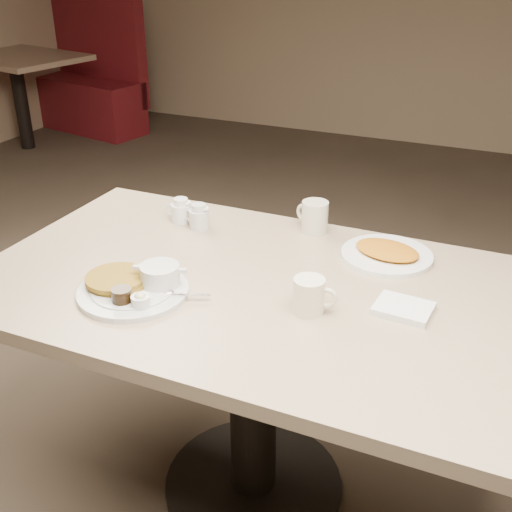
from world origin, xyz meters
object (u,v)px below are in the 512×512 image
at_px(main_plate, 136,285).
at_px(coffee_mug_far, 314,217).
at_px(diner_table, 253,335).
at_px(creamer_right, 199,217).
at_px(creamer_left, 181,211).
at_px(booth_back_left, 83,84).
at_px(hash_plate, 387,254).
at_px(coffee_mug_near, 310,295).

height_order(main_plate, coffee_mug_far, coffee_mug_far).
height_order(diner_table, creamer_right, creamer_right).
relative_size(diner_table, main_plate, 4.00).
bearing_deg(diner_table, creamer_left, 143.90).
xyz_separation_m(main_plate, booth_back_left, (-2.81, 3.38, -0.36)).
distance_m(creamer_left, hash_plate, 0.67).
distance_m(diner_table, coffee_mug_far, 0.44).
xyz_separation_m(main_plate, coffee_mug_far, (0.29, 0.55, 0.03)).
bearing_deg(booth_back_left, creamer_left, -47.53).
bearing_deg(hash_plate, booth_back_left, 138.97).
relative_size(hash_plate, booth_back_left, 0.22).
height_order(coffee_mug_near, coffee_mug_far, coffee_mug_far).
relative_size(main_plate, creamer_left, 3.78).
distance_m(coffee_mug_near, creamer_right, 0.59).
relative_size(coffee_mug_near, creamer_right, 1.17).
distance_m(diner_table, hash_plate, 0.45).
relative_size(creamer_left, hash_plate, 0.31).
height_order(creamer_left, booth_back_left, booth_back_left).
bearing_deg(main_plate, hash_plate, 40.12).
relative_size(main_plate, creamer_right, 3.79).
relative_size(main_plate, booth_back_left, 0.26).
height_order(diner_table, main_plate, main_plate).
xyz_separation_m(main_plate, creamer_right, (-0.05, 0.43, 0.01)).
xyz_separation_m(creamer_right, booth_back_left, (-2.76, 2.95, -0.38)).
distance_m(coffee_mug_near, booth_back_left, 4.63).
relative_size(coffee_mug_far, hash_plate, 0.39).
bearing_deg(diner_table, coffee_mug_near, -22.56).
xyz_separation_m(hash_plate, booth_back_left, (-3.35, 2.92, -0.35)).
height_order(creamer_left, hash_plate, creamer_left).
distance_m(coffee_mug_far, booth_back_left, 4.22).
bearing_deg(booth_back_left, coffee_mug_far, -42.40).
bearing_deg(creamer_right, main_plate, -83.69).
bearing_deg(coffee_mug_near, creamer_right, 145.67).
bearing_deg(coffee_mug_far, coffee_mug_near, -72.07).
distance_m(main_plate, booth_back_left, 4.41).
bearing_deg(booth_back_left, main_plate, -50.29).
bearing_deg(diner_table, booth_back_left, 133.67).
distance_m(main_plate, hash_plate, 0.71).
bearing_deg(creamer_right, hash_plate, 3.15).
relative_size(diner_table, coffee_mug_far, 11.87).
distance_m(hash_plate, booth_back_left, 4.46).
bearing_deg(coffee_mug_near, diner_table, 157.44).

